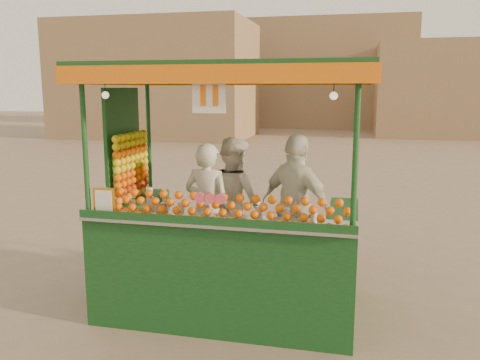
% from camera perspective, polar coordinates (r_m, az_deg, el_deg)
% --- Properties ---
extents(ground, '(90.00, 90.00, 0.00)m').
position_cam_1_polar(ground, '(6.33, -1.90, -13.33)').
color(ground, '#766354').
rests_on(ground, ground).
extents(building_left, '(10.00, 6.00, 6.00)m').
position_cam_1_polar(building_left, '(27.68, -9.40, 11.19)').
color(building_left, '#89674E').
rests_on(building_left, ground).
extents(building_right, '(9.00, 6.00, 5.00)m').
position_cam_1_polar(building_right, '(30.10, 23.95, 9.42)').
color(building_right, '#89674E').
rests_on(building_right, ground).
extents(building_center, '(14.00, 7.00, 7.00)m').
position_cam_1_polar(building_center, '(35.78, 7.63, 11.82)').
color(building_center, '#89674E').
rests_on(building_center, ground).
extents(juice_cart, '(3.09, 2.00, 2.81)m').
position_cam_1_polar(juice_cart, '(5.72, -2.00, -6.17)').
color(juice_cart, '#103B15').
rests_on(juice_cart, ground).
extents(vendor_left, '(0.63, 0.45, 1.60)m').
position_cam_1_polar(vendor_left, '(6.04, -3.72, -3.26)').
color(vendor_left, silver).
rests_on(vendor_left, ground).
extents(vendor_middle, '(1.00, 0.99, 1.63)m').
position_cam_1_polar(vendor_middle, '(6.33, -0.69, -2.42)').
color(vendor_middle, silver).
rests_on(vendor_middle, ground).
extents(vendor_right, '(1.07, 0.89, 1.72)m').
position_cam_1_polar(vendor_right, '(5.88, 6.43, -3.09)').
color(vendor_right, silver).
rests_on(vendor_right, ground).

